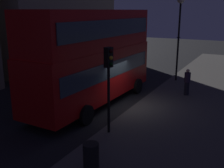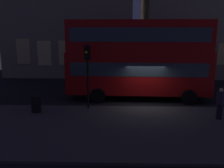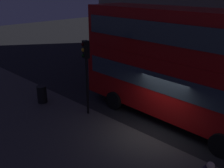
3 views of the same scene
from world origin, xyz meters
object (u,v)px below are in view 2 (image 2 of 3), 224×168
traffic_light_near_kerb (87,63)px  litter_bin (36,104)px  double_decker_bus (138,56)px  pedestrian (220,103)px

traffic_light_near_kerb → litter_bin: traffic_light_near_kerb is taller
double_decker_bus → traffic_light_near_kerb: 4.19m
double_decker_bus → traffic_light_near_kerb: bearing=-137.4°
litter_bin → pedestrian: bearing=-4.9°
pedestrian → litter_bin: (-10.14, 0.87, -0.37)m
double_decker_bus → traffic_light_near_kerb: size_ratio=2.60×
traffic_light_near_kerb → litter_bin: size_ratio=3.88×
traffic_light_near_kerb → pedestrian: traffic_light_near_kerb is taller
pedestrian → litter_bin: pedestrian is taller
double_decker_bus → litter_bin: (-6.08, -3.62, -2.43)m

